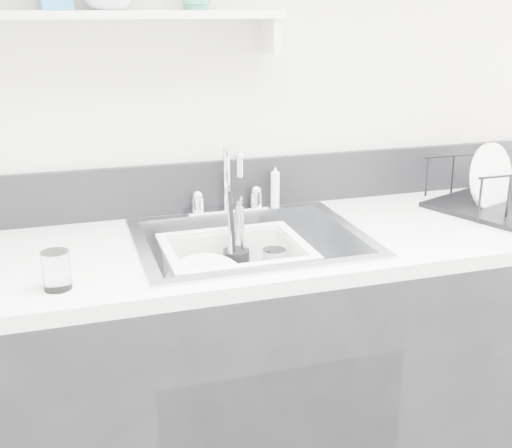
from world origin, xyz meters
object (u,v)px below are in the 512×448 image
object	(u,v)px
counter_run	(251,381)
sink	(251,268)
dish_rack	(505,183)
wash_tub	(236,271)

from	to	relation	value
counter_run	sink	distance (m)	0.37
sink	dish_rack	bearing A→B (deg)	3.78
counter_run	sink	world-z (taller)	sink
counter_run	wash_tub	distance (m)	0.37
sink	dish_rack	size ratio (longest dim) A/B	1.43
counter_run	dish_rack	size ratio (longest dim) A/B	7.17
counter_run	dish_rack	bearing A→B (deg)	3.78
wash_tub	dish_rack	bearing A→B (deg)	3.77
counter_run	wash_tub	world-z (taller)	counter_run
dish_rack	counter_run	bearing A→B (deg)	162.00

